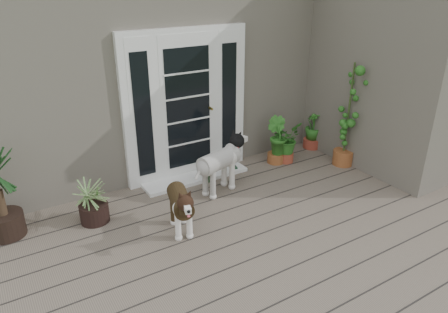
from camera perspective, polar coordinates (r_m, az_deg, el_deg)
deck at (r=4.90m, az=9.48°, el=-12.15°), size 6.20×4.60×0.12m
house_main at (r=7.78m, az=-10.87°, el=13.40°), size 7.40×4.00×3.10m
house_wing at (r=7.03m, az=22.92°, el=10.87°), size 1.60×2.40×3.10m
door_unit at (r=5.95m, az=-5.13°, el=7.00°), size 1.90×0.14×2.15m
door_step at (r=6.18m, az=-3.94°, el=-2.81°), size 1.60×0.40×0.05m
brindle_dog at (r=4.85m, az=-6.01°, el=-7.18°), size 0.49×0.78×0.61m
white_dog at (r=5.66m, az=-0.69°, el=-1.71°), size 0.91×0.58×0.70m
spider_plant at (r=5.25m, az=-17.68°, el=-5.59°), size 0.75×0.75×0.62m
herb_a at (r=6.68m, az=8.62°, el=1.53°), size 0.60×0.60×0.57m
herb_b at (r=6.63m, az=7.22°, el=1.37°), size 0.43×0.43×0.55m
herb_c at (r=7.33m, az=12.13°, el=3.12°), size 0.44×0.44×0.52m
sapling at (r=6.59m, az=16.77°, el=5.63°), size 0.50×0.50×1.68m
clog_left at (r=6.14m, az=-2.33°, el=-2.78°), size 0.19×0.30×0.08m
clog_right at (r=6.45m, az=1.05°, el=-1.34°), size 0.21×0.33×0.09m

